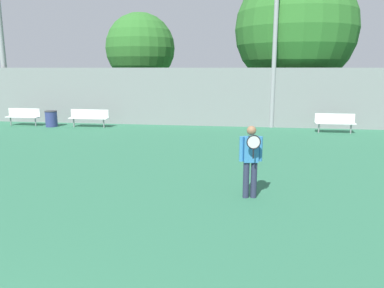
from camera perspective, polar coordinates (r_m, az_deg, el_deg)
tennis_player at (r=8.53m, az=8.93°, el=-2.13°), size 0.52×0.44×1.67m
bench_courtside_near at (r=21.10m, az=-24.30°, el=4.06°), size 1.72×0.40×0.88m
bench_courtside_far at (r=18.24m, az=20.94°, el=3.29°), size 1.75×0.40×0.88m
bench_adjacent_court at (r=19.43m, az=-15.42°, el=4.11°), size 1.97×0.40×0.88m
trash_bin at (r=20.21m, az=-20.65°, el=3.63°), size 0.61×0.61×0.80m
back_fence at (r=19.17m, az=-0.40°, el=7.17°), size 34.66×0.06×2.93m
tree_green_broad at (r=24.24m, az=-7.87°, el=14.25°), size 4.28×4.28×6.27m
tree_dark_dense at (r=22.29m, az=15.48°, el=16.46°), size 6.63×6.63×8.31m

